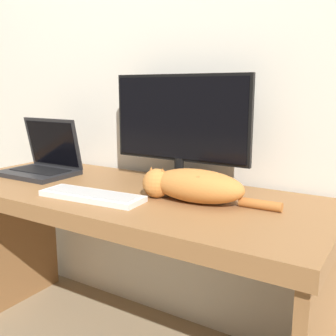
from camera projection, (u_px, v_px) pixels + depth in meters
wall_back at (174, 43)px, 1.72m from camera, size 6.40×0.06×2.60m
desk at (125, 225)px, 1.55m from camera, size 1.58×0.63×0.72m
monitor at (180, 128)px, 1.58m from camera, size 0.61×0.21×0.44m
laptop at (43, 163)px, 1.80m from camera, size 0.33×0.24×0.25m
external_keyboard at (92, 196)px, 1.41m from camera, size 0.40×0.15×0.02m
cat at (192, 185)px, 1.36m from camera, size 0.49×0.17×0.12m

